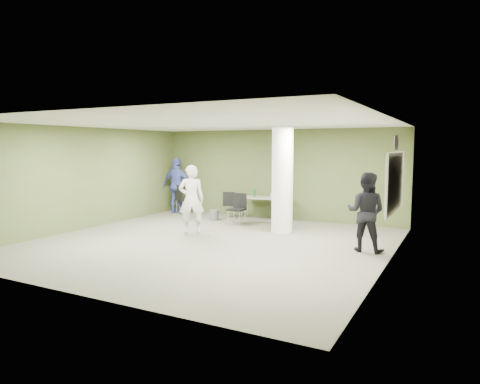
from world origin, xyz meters
The scene contains 17 objects.
floor centered at (0.00, 0.00, 0.00)m, with size 8.00×8.00×0.00m, color #595746.
ceiling centered at (0.00, 0.00, 2.80)m, with size 8.00×8.00×0.00m, color white.
wall_back centered at (0.00, 4.00, 1.40)m, with size 8.00×0.02×2.80m, color #4A5126.
wall_left centered at (-4.00, 0.00, 1.40)m, with size 0.02×8.00×2.80m, color #4A5126.
wall_right_cream centered at (4.00, 0.00, 1.40)m, with size 0.02×8.00×2.80m, color beige.
column centered at (1.00, 2.00, 1.40)m, with size 0.56×0.56×2.80m, color silver.
whiteboard centered at (3.92, 1.20, 1.50)m, with size 0.05×2.30×1.30m.
wall_clock centered at (3.92, 1.20, 2.35)m, with size 0.06×0.32×0.32m.
folding_table centered at (-0.20, 3.54, 0.66)m, with size 1.55×0.82×0.95m.
wastebasket centered at (-1.55, 2.73, 0.16)m, with size 0.28×0.28×0.32m, color #4C4C4C.
chair_back_left centered at (-3.14, 3.31, 0.57)m, with size 0.64×0.64×0.98m.
chair_back_right centered at (-1.32, 3.35, 0.49)m, with size 0.50×0.50×0.85m.
chair_table_left centered at (-0.59, 2.50, 0.53)m, with size 0.46×0.46×0.90m.
chair_table_right centered at (0.79, 2.58, 0.53)m, with size 0.47×0.47×0.92m.
woman_white centered at (-1.03, 0.73, 0.89)m, with size 0.65×0.43×1.79m, color silver.
man_black centered at (3.40, 0.87, 0.86)m, with size 0.83×0.65×1.72m, color black.
man_blue centered at (-3.40, 3.40, 0.95)m, with size 1.11×0.46×1.89m, color #4250A5.
Camera 1 is at (5.22, -8.46, 2.25)m, focal length 32.00 mm.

